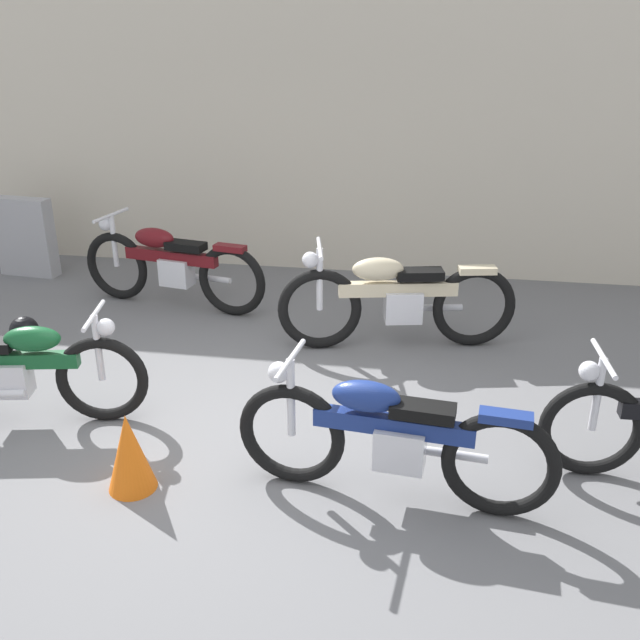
{
  "coord_description": "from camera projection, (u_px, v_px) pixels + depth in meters",
  "views": [
    {
      "loc": [
        1.38,
        -4.24,
        2.85
      ],
      "look_at": [
        0.48,
        1.15,
        0.55
      ],
      "focal_mm": 39.72,
      "sensor_mm": 36.0,
      "label": 1
    }
  ],
  "objects": [
    {
      "name": "ground_plane",
      "position": [
        229.0,
        445.0,
        5.17
      ],
      "size": [
        40.0,
        40.0,
        0.0
      ],
      "primitive_type": "plane",
      "color": "slate"
    },
    {
      "name": "building_wall",
      "position": [
        322.0,
        139.0,
        8.39
      ],
      "size": [
        18.0,
        0.3,
        3.15
      ],
      "primitive_type": "cube",
      "color": "beige",
      "rests_on": "ground_plane"
    },
    {
      "name": "stone_marker",
      "position": [
        26.0,
        237.0,
        8.5
      ],
      "size": [
        0.73,
        0.26,
        0.95
      ],
      "primitive_type": "cube",
      "rotation": [
        0.0,
        0.0,
        -0.09
      ],
      "color": "#9E9EA3",
      "rests_on": "ground_plane"
    },
    {
      "name": "helmet",
      "position": [
        24.0,
        330.0,
        6.76
      ],
      "size": [
        0.27,
        0.27,
        0.27
      ],
      "primitive_type": "sphere",
      "color": "black",
      "rests_on": "ground_plane"
    },
    {
      "name": "traffic_cone",
      "position": [
        129.0,
        452.0,
        4.6
      ],
      "size": [
        0.32,
        0.32,
        0.55
      ],
      "primitive_type": "cone",
      "color": "orange",
      "rests_on": "ground_plane"
    },
    {
      "name": "motorcycle_cream",
      "position": [
        396.0,
        299.0,
        6.57
      ],
      "size": [
        2.2,
        0.75,
        1.0
      ],
      "rotation": [
        0.0,
        0.0,
        3.35
      ],
      "color": "black",
      "rests_on": "ground_plane"
    },
    {
      "name": "motorcycle_green",
      "position": [
        17.0,
        371.0,
        5.32
      ],
      "size": [
        1.97,
        0.65,
        0.89
      ],
      "rotation": [
        0.0,
        0.0,
        0.2
      ],
      "color": "black",
      "rests_on": "ground_plane"
    },
    {
      "name": "motorcycle_maroon",
      "position": [
        171.0,
        265.0,
        7.53
      ],
      "size": [
        2.14,
        0.67,
        0.97
      ],
      "rotation": [
        0.0,
        0.0,
        2.96
      ],
      "color": "black",
      "rests_on": "ground_plane"
    },
    {
      "name": "motorcycle_blue",
      "position": [
        390.0,
        437.0,
        4.45
      ],
      "size": [
        2.06,
        0.57,
        0.92
      ],
      "rotation": [
        0.0,
        0.0,
        3.04
      ],
      "color": "black",
      "rests_on": "ground_plane"
    }
  ]
}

